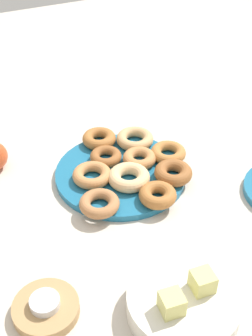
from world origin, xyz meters
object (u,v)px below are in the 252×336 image
(donut_0, at_px, (169,153))
(donut_5, at_px, (135,139))
(donut_2, at_px, (106,156))
(donut_9, at_px, (139,158))
(candle_holder, at_px, (46,309))
(donut_7, at_px, (97,139))
(donut_1, at_px, (130,177))
(donut_plate, at_px, (120,174))
(donut_6, at_px, (99,203))
(donut_8, at_px, (173,173))
(melon_chunk_left, at_px, (203,281))
(donut_4, at_px, (92,175))
(fruit_bowl, at_px, (183,303))
(donut_3, at_px, (158,195))
(melon_chunk_right, at_px, (172,303))
(tealight, at_px, (45,303))

(donut_0, relative_size, donut_5, 0.91)
(donut_2, height_order, donut_9, donut_9)
(donut_5, xyz_separation_m, donut_9, (0.03, 0.08, -0.00))
(donut_9, height_order, candle_holder, donut_9)
(donut_7, bearing_deg, donut_1, 92.58)
(donut_plate, height_order, donut_6, donut_6)
(donut_5, relative_size, donut_8, 1.07)
(donut_7, relative_size, candle_holder, 0.74)
(donut_1, relative_size, donut_5, 1.02)
(donut_9, bearing_deg, candle_holder, 41.67)
(donut_2, relative_size, donut_9, 0.96)
(donut_8, distance_m, melon_chunk_left, 0.33)
(donut_plate, distance_m, donut_4, 0.07)
(melon_chunk_left, bearing_deg, donut_5, -102.86)
(donut_4, bearing_deg, donut_7, -117.78)
(melon_chunk_left, bearing_deg, fruit_bowl, 0.00)
(donut_0, distance_m, candle_holder, 0.48)
(donut_3, bearing_deg, melon_chunk_left, 77.69)
(melon_chunk_right, bearing_deg, melon_chunk_left, -167.91)
(donut_6, height_order, melon_chunk_right, melon_chunk_right)
(donut_6, relative_size, donut_9, 1.09)
(donut_plate, bearing_deg, donut_7, -87.82)
(donut_6, xyz_separation_m, candle_holder, (0.18, 0.18, -0.02))
(donut_1, height_order, tealight, donut_1)
(donut_1, distance_m, tealight, 0.36)
(candle_holder, xyz_separation_m, melon_chunk_right, (-0.18, 0.11, 0.05))
(donut_8, xyz_separation_m, melon_chunk_left, (0.12, 0.30, 0.03))
(donut_plate, height_order, donut_5, donut_5)
(donut_8, xyz_separation_m, candle_holder, (0.36, 0.20, -0.02))
(donut_1, relative_size, donut_6, 1.10)
(donut_7, distance_m, melon_chunk_left, 0.50)
(donut_8, height_order, melon_chunk_left, melon_chunk_left)
(donut_2, relative_size, fruit_bowl, 0.39)
(donut_8, relative_size, melon_chunk_right, 2.38)
(donut_0, distance_m, melon_chunk_left, 0.40)
(donut_4, distance_m, fruit_bowl, 0.37)
(donut_4, bearing_deg, donut_1, 147.92)
(donut_2, distance_m, donut_5, 0.10)
(melon_chunk_right, bearing_deg, tealight, -32.48)
(melon_chunk_left, xyz_separation_m, melon_chunk_right, (0.07, 0.01, 0.00))
(donut_5, height_order, donut_8, donut_8)
(donut_4, bearing_deg, melon_chunk_right, 86.75)
(donut_9, bearing_deg, donut_4, 4.09)
(donut_4, distance_m, tealight, 0.34)
(tealight, bearing_deg, fruit_bowl, 155.01)
(donut_plate, height_order, donut_1, donut_1)
(donut_5, bearing_deg, donut_3, 76.49)
(donut_2, xyz_separation_m, donut_9, (-0.07, 0.04, 0.00))
(donut_1, height_order, donut_2, donut_1)
(tealight, relative_size, melon_chunk_left, 1.42)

